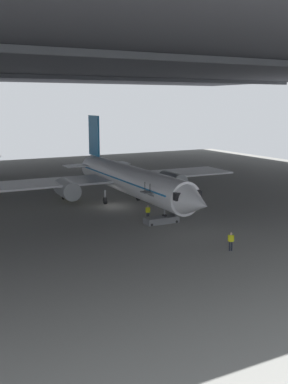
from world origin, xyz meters
TOP-DOWN VIEW (x-y plane):
  - ground_plane at (0.00, 0.00)m, footprint 110.00×110.00m
  - hangar_structure at (-0.07, 13.77)m, footprint 121.00×99.00m
  - airplane_main at (1.43, -0.45)m, footprint 33.69×35.00m
  - boarding_stairs at (0.62, -10.17)m, footprint 4.15×1.61m
  - crew_worker_near_nose at (1.29, -21.37)m, footprint 0.47×0.38m
  - crew_worker_by_stairs at (0.07, -8.27)m, footprint 0.54×0.29m
  - baggage_tug at (-4.02, 6.21)m, footprint 1.88×2.47m

SIDE VIEW (x-z plane):
  - ground_plane at x=0.00m, z-range 0.00..0.00m
  - baggage_tug at x=-4.02m, z-range 0.08..0.98m
  - boarding_stairs at x=0.62m, z-range -1.56..3.01m
  - crew_worker_by_stairs at x=0.07m, z-range 0.12..1.77m
  - crew_worker_near_nose at x=1.29m, z-range 0.12..1.80m
  - airplane_main at x=1.43m, z-range -2.15..8.89m
  - hangar_structure at x=-0.07m, z-range 8.85..27.82m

